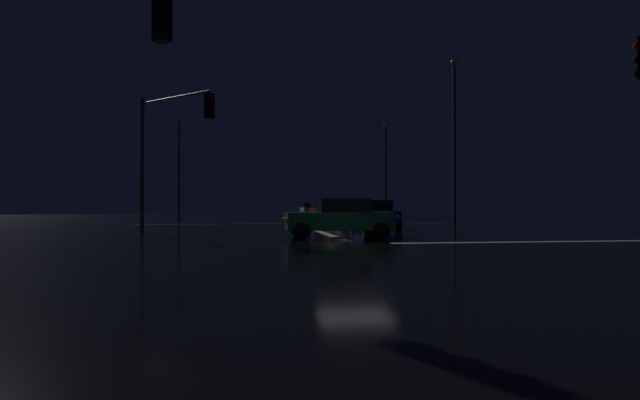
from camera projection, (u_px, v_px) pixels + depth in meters
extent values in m
cube|color=black|center=(355.00, 245.00, 18.25)|extent=(120.00, 120.00, 0.10)
cube|color=white|center=(320.00, 232.00, 26.23)|extent=(0.35, 13.80, 0.01)
cube|color=yellow|center=(297.00, 224.00, 37.71)|extent=(22.00, 0.15, 0.01)
cube|color=white|center=(576.00, 241.00, 19.42)|extent=(13.80, 0.40, 0.01)
cube|color=navy|center=(375.00, 217.00, 29.38)|extent=(1.80, 4.20, 0.70)
cube|color=black|center=(374.00, 205.00, 29.58)|extent=(1.60, 2.00, 0.55)
cylinder|color=black|center=(399.00, 224.00, 27.97)|extent=(0.22, 0.64, 0.64)
cylinder|color=black|center=(365.00, 224.00, 27.71)|extent=(0.22, 0.64, 0.64)
cylinder|color=black|center=(383.00, 222.00, 31.04)|extent=(0.22, 0.64, 0.64)
cylinder|color=black|center=(353.00, 222.00, 30.78)|extent=(0.22, 0.64, 0.64)
sphere|color=#F9EFC6|center=(397.00, 217.00, 27.38)|extent=(0.22, 0.22, 0.22)
sphere|color=#F9EFC6|center=(372.00, 217.00, 27.19)|extent=(0.22, 0.22, 0.22)
cube|color=slate|center=(352.00, 215.00, 34.70)|extent=(1.80, 4.20, 0.70)
cube|color=black|center=(351.00, 205.00, 34.90)|extent=(1.60, 2.00, 0.55)
cylinder|color=black|center=(371.00, 221.00, 33.29)|extent=(0.22, 0.64, 0.64)
cylinder|color=black|center=(343.00, 221.00, 33.03)|extent=(0.22, 0.64, 0.64)
cylinder|color=black|center=(360.00, 220.00, 36.36)|extent=(0.22, 0.64, 0.64)
cylinder|color=black|center=(334.00, 220.00, 36.10)|extent=(0.22, 0.64, 0.64)
sphere|color=#F9EFC6|center=(370.00, 215.00, 32.69)|extent=(0.22, 0.22, 0.22)
sphere|color=#F9EFC6|center=(349.00, 215.00, 32.51)|extent=(0.22, 0.22, 0.22)
cube|color=#C66014|center=(339.00, 214.00, 40.09)|extent=(1.80, 4.20, 0.70)
cube|color=black|center=(339.00, 205.00, 40.29)|extent=(1.60, 2.00, 0.55)
cylinder|color=black|center=(355.00, 219.00, 38.68)|extent=(0.22, 0.64, 0.64)
cylinder|color=black|center=(331.00, 219.00, 38.42)|extent=(0.22, 0.64, 0.64)
cylinder|color=black|center=(347.00, 218.00, 41.75)|extent=(0.22, 0.64, 0.64)
cylinder|color=black|center=(324.00, 218.00, 41.49)|extent=(0.22, 0.64, 0.64)
sphere|color=#F9EFC6|center=(353.00, 213.00, 38.09)|extent=(0.22, 0.22, 0.22)
sphere|color=#F9EFC6|center=(335.00, 213.00, 37.90)|extent=(0.22, 0.22, 0.22)
cube|color=maroon|center=(323.00, 212.00, 46.53)|extent=(1.80, 4.20, 0.70)
cube|color=black|center=(323.00, 205.00, 46.73)|extent=(1.60, 2.00, 0.55)
cylinder|color=black|center=(336.00, 217.00, 45.12)|extent=(0.22, 0.64, 0.64)
cylinder|color=black|center=(315.00, 217.00, 44.86)|extent=(0.22, 0.64, 0.64)
cylinder|color=black|center=(330.00, 216.00, 48.19)|extent=(0.22, 0.64, 0.64)
cylinder|color=black|center=(310.00, 216.00, 47.93)|extent=(0.22, 0.64, 0.64)
sphere|color=#F9EFC6|center=(335.00, 212.00, 44.52)|extent=(0.22, 0.22, 0.22)
sphere|color=#F9EFC6|center=(319.00, 212.00, 44.34)|extent=(0.22, 0.22, 0.22)
cube|color=black|center=(320.00, 211.00, 52.44)|extent=(1.80, 4.20, 0.70)
cube|color=black|center=(320.00, 205.00, 52.64)|extent=(1.60, 2.00, 0.55)
cylinder|color=black|center=(332.00, 215.00, 51.03)|extent=(0.22, 0.64, 0.64)
cylinder|color=black|center=(313.00, 215.00, 50.77)|extent=(0.22, 0.64, 0.64)
cylinder|color=black|center=(327.00, 215.00, 54.10)|extent=(0.22, 0.64, 0.64)
cylinder|color=black|center=(309.00, 215.00, 53.84)|extent=(0.22, 0.64, 0.64)
sphere|color=#F9EFC6|center=(330.00, 211.00, 50.43)|extent=(0.22, 0.22, 0.22)
sphere|color=#F9EFC6|center=(316.00, 211.00, 50.24)|extent=(0.22, 0.22, 0.22)
cube|color=silver|center=(310.00, 211.00, 58.72)|extent=(1.80, 4.20, 0.70)
cube|color=black|center=(310.00, 205.00, 58.92)|extent=(1.60, 2.00, 0.55)
cylinder|color=black|center=(320.00, 214.00, 57.31)|extent=(0.22, 0.64, 0.64)
cylinder|color=black|center=(304.00, 214.00, 57.05)|extent=(0.22, 0.64, 0.64)
cylinder|color=black|center=(316.00, 214.00, 60.38)|extent=(0.22, 0.64, 0.64)
cylinder|color=black|center=(300.00, 214.00, 60.12)|extent=(0.22, 0.64, 0.64)
sphere|color=#F9EFC6|center=(319.00, 210.00, 56.71)|extent=(0.22, 0.22, 0.22)
sphere|color=#F9EFC6|center=(307.00, 210.00, 56.52)|extent=(0.22, 0.22, 0.22)
cube|color=#14512D|center=(338.00, 221.00, 21.67)|extent=(4.20, 1.80, 0.70)
cube|color=black|center=(343.00, 205.00, 21.71)|extent=(2.00, 1.60, 0.55)
cylinder|color=black|center=(302.00, 231.00, 20.56)|extent=(0.64, 0.22, 0.64)
cylinder|color=black|center=(298.00, 229.00, 22.34)|extent=(0.64, 0.22, 0.64)
cylinder|color=black|center=(381.00, 230.00, 21.00)|extent=(0.64, 0.22, 0.64)
cylinder|color=black|center=(370.00, 228.00, 22.78)|extent=(0.64, 0.22, 0.64)
sphere|color=#F9EFC6|center=(287.00, 220.00, 20.72)|extent=(0.22, 0.22, 0.22)
sphere|color=#F9EFC6|center=(284.00, 220.00, 22.01)|extent=(0.22, 0.22, 0.22)
sphere|color=red|center=(638.00, 45.00, 13.31)|extent=(0.22, 0.22, 0.22)
sphere|color=black|center=(638.00, 59.00, 13.30)|extent=(0.22, 0.22, 0.22)
sphere|color=black|center=(638.00, 73.00, 13.30)|extent=(0.22, 0.22, 0.22)
cylinder|color=#4C4C51|center=(142.00, 165.00, 25.43)|extent=(0.18, 0.18, 6.41)
cylinder|color=#4C4C51|center=(174.00, 98.00, 24.06)|extent=(3.39, 3.39, 0.12)
cube|color=black|center=(209.00, 106.00, 22.66)|extent=(0.46, 0.46, 1.05)
sphere|color=red|center=(212.00, 97.00, 22.57)|extent=(0.22, 0.22, 0.22)
sphere|color=black|center=(212.00, 106.00, 22.56)|extent=(0.22, 0.22, 0.22)
sphere|color=black|center=(212.00, 114.00, 22.56)|extent=(0.22, 0.22, 0.22)
cube|color=black|center=(162.00, 18.00, 11.98)|extent=(0.46, 0.46, 1.05)
sphere|color=red|center=(168.00, 5.00, 12.11)|extent=(0.22, 0.22, 0.22)
sphere|color=black|center=(168.00, 20.00, 12.11)|extent=(0.22, 0.22, 0.22)
sphere|color=black|center=(168.00, 35.00, 12.11)|extent=(0.22, 0.22, 0.22)
cylinder|color=#424247|center=(386.00, 174.00, 48.96)|extent=(0.20, 0.20, 8.33)
sphere|color=#F9AD47|center=(386.00, 126.00, 49.00)|extent=(0.44, 0.44, 0.44)
cylinder|color=#424247|center=(179.00, 171.00, 46.32)|extent=(0.20, 0.20, 8.39)
sphere|color=#F9AD47|center=(179.00, 121.00, 46.36)|extent=(0.44, 0.44, 0.44)
cylinder|color=#424247|center=(454.00, 146.00, 33.13)|extent=(0.20, 0.20, 9.91)
sphere|color=#F9AD47|center=(454.00, 63.00, 33.18)|extent=(0.44, 0.44, 0.44)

